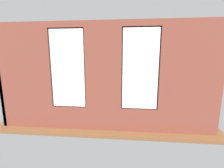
% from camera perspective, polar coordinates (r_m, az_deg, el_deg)
% --- Properties ---
extents(ground_plane, '(6.99, 5.80, 0.10)m').
position_cam_1_polar(ground_plane, '(7.08, -0.04, -7.89)').
color(ground_plane, brown).
extents(brick_wall_with_windows, '(6.39, 0.30, 3.11)m').
position_cam_1_polar(brick_wall_with_windows, '(4.28, -3.26, 1.53)').
color(brick_wall_with_windows, brown).
rests_on(brick_wall_with_windows, ground_plane).
extents(white_wall_right, '(0.10, 4.80, 3.11)m').
position_cam_1_polar(white_wall_right, '(7.54, -24.81, 4.76)').
color(white_wall_right, silver).
rests_on(white_wall_right, ground_plane).
extents(couch_by_window, '(2.07, 0.87, 0.80)m').
position_cam_1_polar(couch_by_window, '(5.30, -8.19, -9.99)').
color(couch_by_window, black).
rests_on(couch_by_window, ground_plane).
extents(couch_left, '(0.92, 1.88, 0.80)m').
position_cam_1_polar(couch_left, '(6.87, 20.99, -5.85)').
color(couch_left, black).
rests_on(couch_left, ground_plane).
extents(coffee_table, '(1.23, 0.76, 0.40)m').
position_cam_1_polar(coffee_table, '(6.80, 1.04, -5.15)').
color(coffee_table, tan).
rests_on(coffee_table, ground_plane).
extents(cup_ceramic, '(0.07, 0.07, 0.08)m').
position_cam_1_polar(cup_ceramic, '(6.78, 1.04, -4.40)').
color(cup_ceramic, '#4C4C51').
rests_on(cup_ceramic, coffee_table).
extents(candle_jar, '(0.08, 0.08, 0.13)m').
position_cam_1_polar(candle_jar, '(6.65, 1.76, -4.47)').
color(candle_jar, '#B7333D').
rests_on(candle_jar, coffee_table).
extents(table_plant_small, '(0.12, 0.12, 0.20)m').
position_cam_1_polar(table_plant_small, '(6.69, -2.21, -4.01)').
color(table_plant_small, '#9E5638').
rests_on(table_plant_small, coffee_table).
extents(remote_gray, '(0.12, 0.17, 0.02)m').
position_cam_1_polar(remote_gray, '(6.89, 3.94, -4.42)').
color(remote_gray, '#59595B').
rests_on(remote_gray, coffee_table).
extents(media_console, '(1.13, 0.42, 0.57)m').
position_cam_1_polar(media_console, '(8.28, -19.66, -3.41)').
color(media_console, black).
rests_on(media_console, ground_plane).
extents(tv_flatscreen, '(1.24, 0.20, 0.87)m').
position_cam_1_polar(tv_flatscreen, '(8.15, -19.95, 1.53)').
color(tv_flatscreen, black).
rests_on(tv_flatscreen, media_console).
extents(papasan_chair, '(1.06, 1.06, 0.68)m').
position_cam_1_polar(papasan_chair, '(8.72, -1.26, -1.12)').
color(papasan_chair, olive).
rests_on(papasan_chair, ground_plane).
extents(potted_plant_corner_near_left, '(0.76, 0.68, 1.10)m').
position_cam_1_polar(potted_plant_corner_near_left, '(8.99, 18.18, -1.28)').
color(potted_plant_corner_near_left, '#9E5638').
rests_on(potted_plant_corner_near_left, ground_plane).
extents(potted_plant_corner_far_left, '(0.75, 0.73, 1.42)m').
position_cam_1_polar(potted_plant_corner_far_left, '(5.33, 27.46, -6.36)').
color(potted_plant_corner_far_left, '#47423D').
rests_on(potted_plant_corner_far_left, ground_plane).
extents(potted_plant_mid_room_small, '(0.38, 0.38, 0.67)m').
position_cam_1_polar(potted_plant_mid_room_small, '(8.04, 5.24, -2.12)').
color(potted_plant_mid_room_small, brown).
rests_on(potted_plant_mid_room_small, ground_plane).
extents(potted_plant_near_tv, '(0.96, 1.06, 1.35)m').
position_cam_1_polar(potted_plant_near_tv, '(7.09, -19.20, -2.80)').
color(potted_plant_near_tv, '#9E5638').
rests_on(potted_plant_near_tv, ground_plane).
extents(potted_plant_by_left_couch, '(0.34, 0.34, 0.52)m').
position_cam_1_polar(potted_plant_by_left_couch, '(8.07, 15.68, -3.16)').
color(potted_plant_by_left_couch, beige).
rests_on(potted_plant_by_left_couch, ground_plane).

